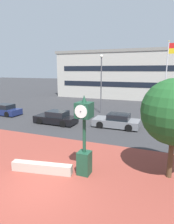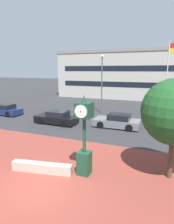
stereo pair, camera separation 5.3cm
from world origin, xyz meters
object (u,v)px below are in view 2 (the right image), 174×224
Objects in this scene: car_street_near at (117,121)px; street_lamp_post at (102,78)px; car_street_far at (5,110)px; civic_building at (144,74)px; car_street_distant at (57,118)px; street_clock at (84,137)px; flagpole_primary at (170,71)px.

car_street_near is 0.61× the size of street_lamp_post.
civic_building is at bearing -29.88° from car_street_far.
car_street_far is 7.74m from car_street_distant.
street_clock is 0.97× the size of car_street_far.
car_street_far is (-13.51, 0.18, -0.00)m from car_street_near.
car_street_near is 0.99× the size of car_street_distant.
street_clock is 16.55m from flagpole_primary.
street_lamp_post is (-7.37, -1.79, -0.89)m from flagpole_primary.
civic_building reaches higher than street_clock.
street_clock is 8.84m from car_street_near.
street_lamp_post is at bearing -61.63° from car_street_far.
car_street_distant is 13.60m from flagpole_primary.
car_street_near is 0.50× the size of flagpole_primary.
flagpole_primary is at bearing 13.68° from street_lamp_post.
street_clock is at bearing -177.41° from car_street_near.
car_street_near is at bearing 93.85° from street_clock.
car_street_distant is 0.13× the size of civic_building.
street_clock reaches higher than car_street_near.
car_street_far is 0.99× the size of car_street_distant.
street_clock is 0.95× the size of car_street_distant.
car_street_far is 0.13× the size of civic_building.
street_clock is at bearing -75.85° from street_lamp_post.
civic_building is at bearing 92.28° from street_clock.
civic_building is (5.87, 22.79, 3.77)m from car_street_distant.
street_clock is at bearing -120.67° from car_street_far.
street_lamp_post is at bearing 31.73° from car_street_near.
car_street_far is at bearing -153.72° from street_lamp_post.
car_street_near is 7.16m from street_lamp_post.
car_street_distant is at bearing -104.44° from civic_building.
car_street_far is 19.51m from flagpole_primary.
civic_building is (0.02, 21.85, 3.77)m from car_street_near.
street_clock is 14.61m from street_lamp_post.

